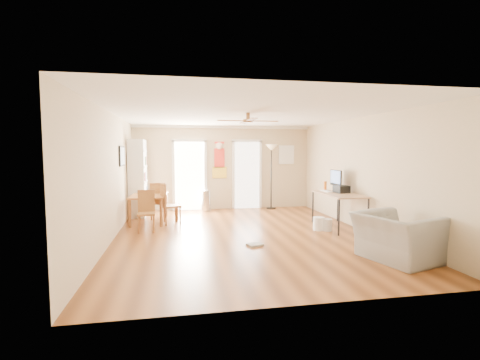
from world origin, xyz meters
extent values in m
plane|color=brown|center=(0.00, 0.00, 0.00)|extent=(7.00, 7.00, 0.00)
cube|color=red|center=(-0.13, 3.48, 1.55)|extent=(0.46, 0.03, 1.10)
cube|color=white|center=(2.05, 3.47, 1.70)|extent=(0.50, 0.04, 0.60)
cube|color=black|center=(-2.73, 1.40, 1.70)|extent=(0.04, 0.66, 0.48)
cylinder|color=silver|center=(-0.59, 3.19, 0.31)|extent=(0.32, 0.32, 0.63)
cube|color=white|center=(2.20, 0.74, 0.83)|extent=(0.14, 0.44, 0.02)
cube|color=black|center=(2.45, 0.43, 0.91)|extent=(0.32, 0.36, 0.17)
cylinder|color=orange|center=(2.30, 1.03, 0.93)|extent=(0.09, 0.09, 0.23)
cylinder|color=white|center=(1.77, 0.15, 0.15)|extent=(0.30, 0.30, 0.30)
cylinder|color=silver|center=(1.93, 0.06, 0.14)|extent=(0.24, 0.24, 0.27)
cube|color=gray|center=(0.02, -0.88, 0.02)|extent=(0.33, 0.30, 0.04)
imported|color=gray|center=(2.15, -2.17, 0.39)|extent=(1.34, 1.44, 0.78)
camera|label=1|loc=(-1.44, -7.26, 1.82)|focal=25.91mm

